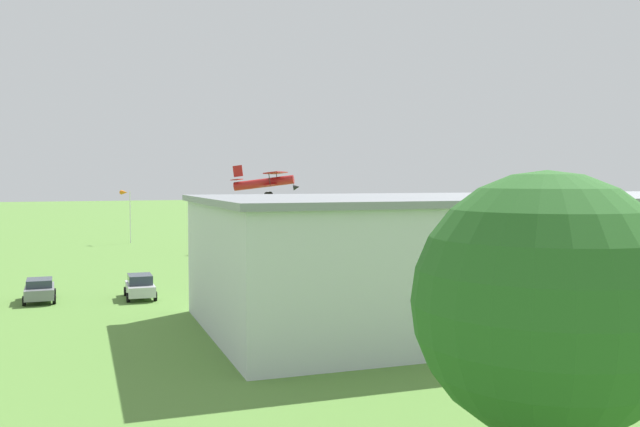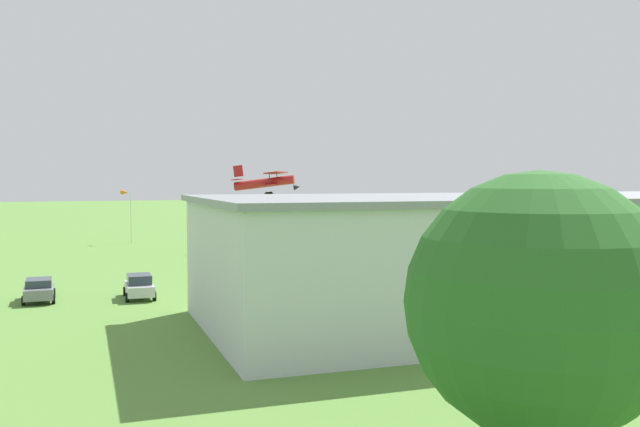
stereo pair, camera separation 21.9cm
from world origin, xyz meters
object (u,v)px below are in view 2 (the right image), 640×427
car_grey (39,289)px  person_crossing_taxiway (540,256)px  car_silver (139,286)px  person_at_fence_line (586,258)px  hangar (526,255)px  biplane (267,182)px  person_near_hangar_door (605,260)px  windsock (126,197)px  tree_behind_hangar_right (538,305)px  person_beside_truck (630,264)px

car_grey → person_crossing_taxiway: bearing=-175.7°
car_silver → person_at_fence_line: (-41.88, -1.89, -0.02)m
hangar → car_grey: (27.85, -16.16, -2.88)m
hangar → biplane: bearing=-85.4°
person_near_hangar_door → person_crossing_taxiway: 6.09m
person_near_hangar_door → windsock: 58.08m
car_grey → windsock: windsock is taller
car_silver → person_crossing_taxiway: (-38.73, -4.74, -0.07)m
tree_behind_hangar_right → windsock: (0.74, -79.18, 0.64)m
biplane → car_grey: biplane is taller
person_crossing_taxiway → person_at_fence_line: bearing=137.9°
car_grey → person_crossing_taxiway: size_ratio=2.56×
car_silver → person_at_fence_line: person_at_fence_line is taller
biplane → tree_behind_hangar_right: biplane is taller
hangar → tree_behind_hangar_right: 27.19m
car_silver → tree_behind_hangar_right: bearing=97.1°
person_near_hangar_door → person_crossing_taxiway: bearing=-58.9°
person_beside_truck → person_at_fence_line: (0.40, -4.93, 0.04)m
person_crossing_taxiway → person_beside_truck: bearing=114.5°
tree_behind_hangar_right → car_grey: bearing=-73.6°
car_grey → person_at_fence_line: person_at_fence_line is taller
person_at_fence_line → tree_behind_hangar_right: 53.50m
tree_behind_hangar_right → car_silver: bearing=-82.9°
car_silver → tree_behind_hangar_right: size_ratio=0.48×
hangar → person_at_fence_line: bearing=-140.8°
car_silver → person_crossing_taxiway: bearing=-173.0°
biplane → windsock: bearing=-48.2°
windsock → person_crossing_taxiway: bearing=132.4°
person_near_hangar_door → tree_behind_hangar_right: size_ratio=0.20×
person_at_fence_line → hangar: bearing=39.2°
hangar → windsock: bearing=-73.1°
person_crossing_taxiway → tree_behind_hangar_right: (34.22, 40.87, 4.64)m
person_beside_truck → windsock: (38.50, -46.10, 5.27)m
car_silver → tree_behind_hangar_right: (-4.51, 36.13, 4.57)m
hangar → person_crossing_taxiway: bearing=-131.6°
car_grey → tree_behind_hangar_right: tree_behind_hangar_right is taller
hangar → person_near_hangar_door: hangar is taller
car_grey → person_at_fence_line: 48.39m
biplane → person_at_fence_line: size_ratio=4.59×
person_crossing_taxiway → tree_behind_hangar_right: size_ratio=0.19×
hangar → person_near_hangar_door: 25.22m
person_near_hangar_door → biplane: bearing=-49.2°
person_beside_truck → windsock: windsock is taller
biplane → person_near_hangar_door: 37.27m
person_crossing_taxiway → tree_behind_hangar_right: tree_behind_hangar_right is taller
hangar → car_grey: bearing=-30.1°
person_near_hangar_door → person_beside_truck: size_ratio=1.05×
hangar → windsock: 60.55m
biplane → tree_behind_hangar_right: bearing=78.0°
hangar → car_silver: 26.15m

